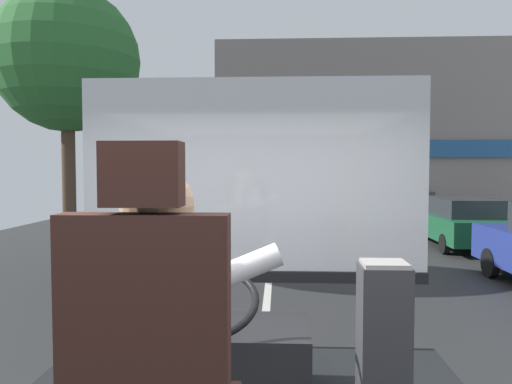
{
  "coord_description": "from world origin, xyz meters",
  "views": [
    {
      "loc": [
        0.19,
        -1.92,
        2.07
      ],
      "look_at": [
        0.05,
        0.87,
        1.93
      ],
      "focal_mm": 34.44,
      "sensor_mm": 36.0,
      "label": 1
    }
  ],
  "objects_px": {
    "steering_console": "(213,357)",
    "parked_car_green": "(463,221)",
    "fare_box": "(383,349)",
    "bus_driver": "(163,318)",
    "parked_car_silver": "(405,206)"
  },
  "relations": [
    {
      "from": "parked_car_silver",
      "to": "parked_car_green",
      "type": "bearing_deg",
      "value": -88.06
    },
    {
      "from": "steering_console",
      "to": "fare_box",
      "type": "bearing_deg",
      "value": -22.77
    },
    {
      "from": "steering_console",
      "to": "parked_car_green",
      "type": "bearing_deg",
      "value": 63.23
    },
    {
      "from": "fare_box",
      "to": "parked_car_silver",
      "type": "xyz_separation_m",
      "value": [
        4.12,
        15.92,
        -0.56
      ]
    },
    {
      "from": "bus_driver",
      "to": "steering_console",
      "type": "distance_m",
      "value": 1.32
    },
    {
      "from": "bus_driver",
      "to": "fare_box",
      "type": "distance_m",
      "value": 1.26
    },
    {
      "from": "parked_car_silver",
      "to": "bus_driver",
      "type": "bearing_deg",
      "value": -106.66
    },
    {
      "from": "fare_box",
      "to": "parked_car_green",
      "type": "height_order",
      "value": "fare_box"
    },
    {
      "from": "steering_console",
      "to": "parked_car_green",
      "type": "height_order",
      "value": "steering_console"
    },
    {
      "from": "steering_console",
      "to": "bus_driver",
      "type": "bearing_deg",
      "value": -90.0
    },
    {
      "from": "bus_driver",
      "to": "parked_car_green",
      "type": "distance_m",
      "value": 12.61
    },
    {
      "from": "bus_driver",
      "to": "steering_console",
      "type": "height_order",
      "value": "bus_driver"
    },
    {
      "from": "fare_box",
      "to": "parked_car_green",
      "type": "xyz_separation_m",
      "value": [
        4.3,
        10.65,
        -0.53
      ]
    },
    {
      "from": "steering_console",
      "to": "parked_car_silver",
      "type": "bearing_deg",
      "value": 72.16
    },
    {
      "from": "bus_driver",
      "to": "fare_box",
      "type": "height_order",
      "value": "bus_driver"
    }
  ]
}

